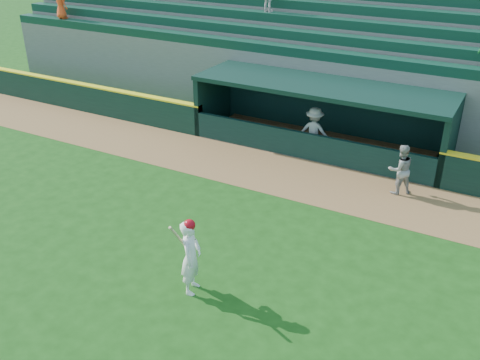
% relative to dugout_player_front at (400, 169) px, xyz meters
% --- Properties ---
extents(ground, '(120.00, 120.00, 0.00)m').
position_rel_dugout_player_front_xyz_m(ground, '(-3.56, -5.49, -0.82)').
color(ground, '#164310').
rests_on(ground, ground).
extents(warning_track, '(40.00, 3.00, 0.01)m').
position_rel_dugout_player_front_xyz_m(warning_track, '(-3.56, -0.59, -0.81)').
color(warning_track, brown).
rests_on(warning_track, ground).
extents(field_wall_left, '(15.50, 0.30, 1.20)m').
position_rel_dugout_player_front_xyz_m(field_wall_left, '(-15.81, 1.06, -0.22)').
color(field_wall_left, black).
rests_on(field_wall_left, ground).
extents(wall_stripe_left, '(15.50, 0.32, 0.06)m').
position_rel_dugout_player_front_xyz_m(wall_stripe_left, '(-15.81, 1.06, 0.41)').
color(wall_stripe_left, yellow).
rests_on(wall_stripe_left, field_wall_left).
extents(dugout_player_front, '(1.01, 0.98, 1.64)m').
position_rel_dugout_player_front_xyz_m(dugout_player_front, '(0.00, 0.00, 0.00)').
color(dugout_player_front, gray).
rests_on(dugout_player_front, ground).
extents(dugout_player_inside, '(1.21, 0.77, 1.78)m').
position_rel_dugout_player_front_xyz_m(dugout_player_inside, '(-3.49, 1.53, 0.07)').
color(dugout_player_inside, '#A4A49F').
rests_on(dugout_player_inside, ground).
extents(dugout, '(9.40, 2.80, 2.46)m').
position_rel_dugout_player_front_xyz_m(dugout, '(-3.56, 2.51, 0.54)').
color(dugout, slate).
rests_on(dugout, ground).
extents(stands, '(34.50, 6.25, 7.46)m').
position_rel_dugout_player_front_xyz_m(stands, '(-3.59, 7.08, 1.57)').
color(stands, slate).
rests_on(stands, ground).
extents(batter_at_plate, '(0.60, 0.87, 1.94)m').
position_rel_dugout_player_front_xyz_m(batter_at_plate, '(-3.00, -7.23, 0.14)').
color(batter_at_plate, white).
rests_on(batter_at_plate, ground).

